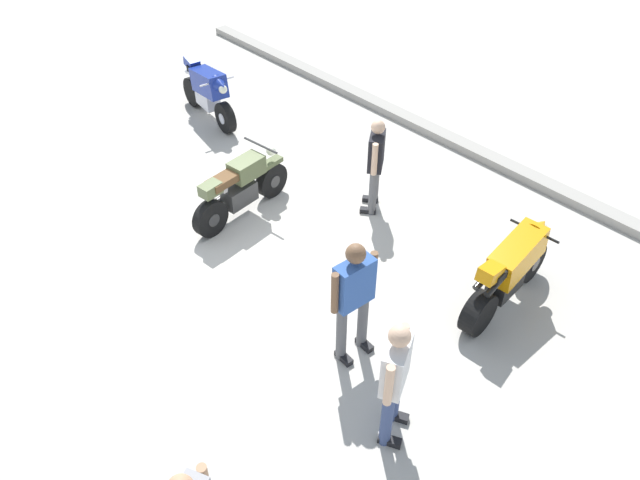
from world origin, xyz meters
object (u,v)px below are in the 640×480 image
Objects in this scene: motorcycle_orange_sportbike at (510,270)px; person_in_blue_shirt at (354,294)px; person_in_white_shirt at (395,376)px; motorcycle_olive_vintage at (241,189)px; person_in_black_shirt at (376,161)px; motorcycle_blue_sportbike at (208,91)px.

person_in_blue_shirt is at bearing 155.56° from motorcycle_orange_sportbike.
motorcycle_orange_sportbike is at bearing 69.02° from person_in_white_shirt.
person_in_white_shirt is at bearing -177.55° from motorcycle_orange_sportbike.
motorcycle_olive_vintage is 1.22× the size of person_in_black_shirt.
motorcycle_blue_sportbike and motorcycle_orange_sportbike have the same top height.
motorcycle_blue_sportbike is 1.00× the size of motorcycle_orange_sportbike.
person_in_black_shirt is (4.27, 0.23, 0.31)m from motorcycle_blue_sportbike.
person_in_white_shirt is at bearing -12.17° from motorcycle_blue_sportbike.
person_in_white_shirt is at bearing -20.16° from person_in_blue_shirt.
motorcycle_blue_sportbike is 7.73m from person_in_white_shirt.
motorcycle_blue_sportbike is 1.16× the size of person_in_white_shirt.
motorcycle_orange_sportbike is 2.66m from person_in_white_shirt.
person_in_blue_shirt is (-1.09, 0.49, 0.04)m from person_in_white_shirt.
motorcycle_olive_vintage is 1.00× the size of motorcycle_blue_sportbike.
person_in_blue_shirt reaches higher than person_in_white_shirt.
person_in_black_shirt is at bearing 132.75° from person_in_blue_shirt.
person_in_blue_shirt reaches higher than motorcycle_orange_sportbike.
motorcycle_olive_vintage is 4.47m from person_in_white_shirt.
motorcycle_olive_vintage is at bearing 136.96° from person_in_white_shirt.
motorcycle_orange_sportbike is 1.13× the size of person_in_blue_shirt.
person_in_blue_shirt is (6.17, -2.15, 0.41)m from motorcycle_blue_sportbike.
person_in_black_shirt reaches higher than motorcycle_olive_vintage.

